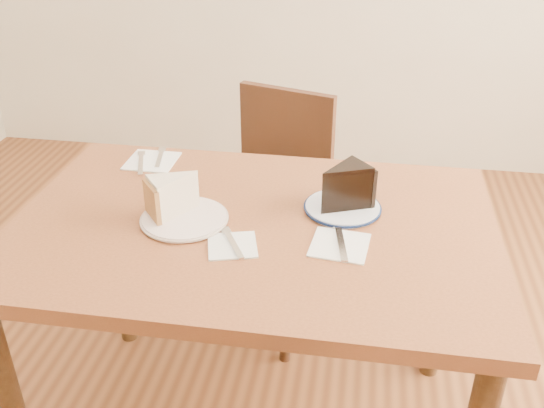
% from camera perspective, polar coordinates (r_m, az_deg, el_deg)
% --- Properties ---
extents(table, '(1.20, 0.80, 0.75)m').
position_cam_1_polar(table, '(1.56, -1.76, -4.82)').
color(table, '#582C18').
rests_on(table, ground).
extents(chair_far, '(0.53, 0.53, 0.85)m').
position_cam_1_polar(chair_far, '(2.16, -0.21, 0.23)').
color(chair_far, black).
rests_on(chair_far, ground).
extents(plate_cream, '(0.21, 0.21, 0.01)m').
position_cam_1_polar(plate_cream, '(1.53, -8.24, -1.37)').
color(plate_cream, silver).
rests_on(plate_cream, table).
extents(plate_navy, '(0.19, 0.19, 0.01)m').
position_cam_1_polar(plate_navy, '(1.57, 6.65, -0.34)').
color(plate_navy, white).
rests_on(plate_navy, table).
extents(carrot_cake, '(0.15, 0.14, 0.09)m').
position_cam_1_polar(carrot_cake, '(1.53, -8.97, 0.76)').
color(carrot_cake, beige).
rests_on(carrot_cake, plate_cream).
extents(chocolate_cake, '(0.15, 0.15, 0.10)m').
position_cam_1_polar(chocolate_cake, '(1.53, 6.60, 1.33)').
color(chocolate_cake, black).
rests_on(chocolate_cake, plate_navy).
extents(napkin_cream, '(0.14, 0.14, 0.00)m').
position_cam_1_polar(napkin_cream, '(1.42, -3.75, -3.93)').
color(napkin_cream, white).
rests_on(napkin_cream, table).
extents(napkin_navy, '(0.14, 0.14, 0.00)m').
position_cam_1_polar(napkin_navy, '(1.42, 6.38, -3.86)').
color(napkin_navy, white).
rests_on(napkin_navy, table).
extents(napkin_spare, '(0.14, 0.14, 0.00)m').
position_cam_1_polar(napkin_spare, '(1.85, -11.24, 4.00)').
color(napkin_spare, white).
rests_on(napkin_spare, table).
extents(fork_cream, '(0.08, 0.13, 0.00)m').
position_cam_1_polar(fork_cream, '(1.42, -3.73, -3.64)').
color(fork_cream, silver).
rests_on(fork_cream, napkin_cream).
extents(knife_navy, '(0.04, 0.17, 0.00)m').
position_cam_1_polar(knife_navy, '(1.43, 6.48, -3.43)').
color(knife_navy, silver).
rests_on(knife_navy, napkin_navy).
extents(fork_spare, '(0.04, 0.14, 0.00)m').
position_cam_1_polar(fork_spare, '(1.86, -10.51, 4.32)').
color(fork_spare, silver).
rests_on(fork_spare, napkin_spare).
extents(knife_spare, '(0.06, 0.16, 0.00)m').
position_cam_1_polar(knife_spare, '(1.83, -12.24, 3.80)').
color(knife_spare, silver).
rests_on(knife_spare, napkin_spare).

